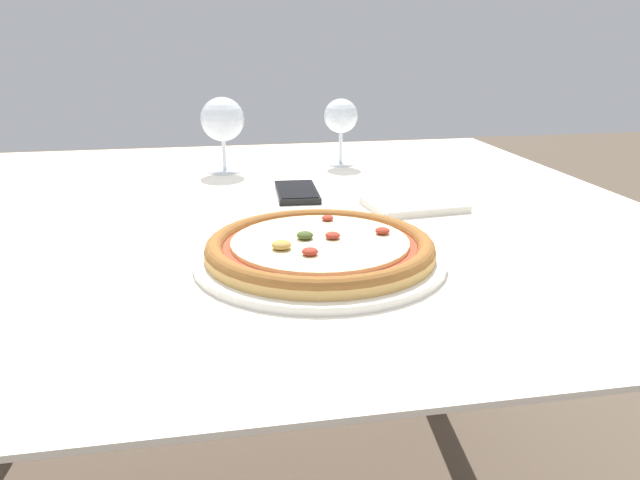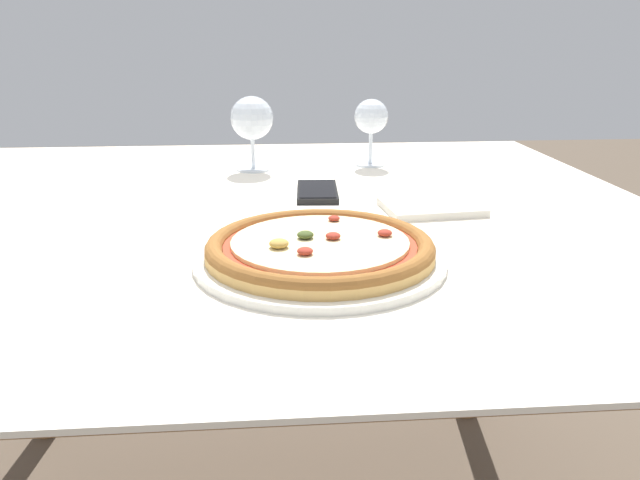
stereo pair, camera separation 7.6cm
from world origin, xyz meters
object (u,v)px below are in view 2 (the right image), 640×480
object	(u,v)px
wine_glass_far_left	(371,119)
cell_phone	(317,191)
dining_table	(247,250)
pizza_plate	(320,250)
wine_glass_far_right	(252,120)

from	to	relation	value
wine_glass_far_left	cell_phone	distance (m)	0.29
cell_phone	dining_table	bearing A→B (deg)	-149.83
dining_table	pizza_plate	size ratio (longest dim) A/B	4.39
pizza_plate	wine_glass_far_left	world-z (taller)	wine_glass_far_left
dining_table	pizza_plate	distance (m)	0.30
wine_glass_far_left	cell_phone	bearing A→B (deg)	-118.57
dining_table	pizza_plate	bearing A→B (deg)	-69.51
dining_table	wine_glass_far_right	distance (m)	0.34
wine_glass_far_right	cell_phone	distance (m)	0.26
dining_table	cell_phone	distance (m)	0.16
wine_glass_far_right	wine_glass_far_left	bearing A→B (deg)	6.42
dining_table	cell_phone	world-z (taller)	cell_phone
dining_table	cell_phone	xyz separation A→B (m)	(0.12, 0.07, 0.08)
pizza_plate	wine_glass_far_right	bearing A→B (deg)	99.54
wine_glass_far_right	cell_phone	size ratio (longest dim) A/B	1.02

